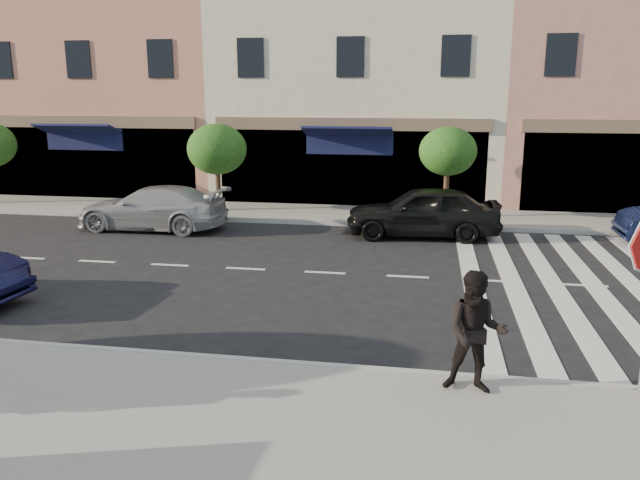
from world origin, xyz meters
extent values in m
plane|color=black|center=(0.00, 0.00, 0.00)|extent=(120.00, 120.00, 0.00)
cube|color=gray|center=(0.00, -3.75, 0.07)|extent=(60.00, 4.50, 0.15)
cube|color=gray|center=(0.00, 11.00, 0.07)|extent=(60.00, 3.00, 0.15)
cube|color=tan|center=(-11.00, 17.00, 7.00)|extent=(10.00, 9.00, 14.00)
cube|color=beige|center=(-0.50, 17.00, 5.50)|extent=(11.00, 9.00, 11.00)
cylinder|color=#473323|center=(-5.00, 10.80, 0.95)|extent=(0.18, 0.18, 1.60)
cylinder|color=silver|center=(-5.00, 10.80, 0.45)|extent=(0.20, 0.20, 0.60)
ellipsoid|color=#174C15|center=(-5.00, 10.80, 2.32)|extent=(2.10, 2.10, 1.79)
cylinder|color=#473323|center=(3.00, 10.80, 1.00)|extent=(0.18, 0.18, 1.71)
cylinder|color=silver|center=(3.00, 10.80, 0.45)|extent=(0.20, 0.20, 0.60)
ellipsoid|color=#174C15|center=(3.00, 10.80, 2.38)|extent=(1.90, 1.90, 1.62)
imported|color=black|center=(3.12, -2.00, 1.03)|extent=(0.90, 0.72, 1.76)
imported|color=#9C9CA1|center=(-6.23, 7.94, 0.69)|extent=(4.79, 2.01, 1.38)
imported|color=black|center=(2.27, 8.35, 0.78)|extent=(4.67, 2.12, 1.56)
camera|label=1|loc=(2.37, -10.38, 4.28)|focal=35.00mm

